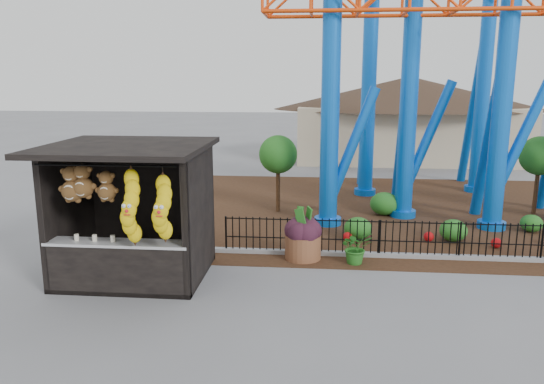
# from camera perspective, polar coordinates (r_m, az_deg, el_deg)

# --- Properties ---
(ground) EXTENTS (120.00, 120.00, 0.00)m
(ground) POSITION_cam_1_polar(r_m,az_deg,el_deg) (11.27, -1.56, -11.61)
(ground) COLOR slate
(ground) RESTS_ON ground
(mulch_bed) EXTENTS (18.00, 12.00, 0.02)m
(mulch_bed) POSITION_cam_1_polar(r_m,az_deg,el_deg) (18.99, 13.52, -1.96)
(mulch_bed) COLOR #331E11
(mulch_bed) RESTS_ON ground
(curb) EXTENTS (18.00, 0.18, 0.12)m
(curb) POSITION_cam_1_polar(r_m,az_deg,el_deg) (14.24, 16.28, -6.68)
(curb) COLOR gray
(curb) RESTS_ON ground
(prize_booth) EXTENTS (3.50, 3.40, 3.12)m
(prize_booth) POSITION_cam_1_polar(r_m,az_deg,el_deg) (12.30, -15.01, -2.46)
(prize_booth) COLOR black
(prize_booth) RESTS_ON ground
(picket_fence) EXTENTS (12.20, 0.06, 1.00)m
(picket_fence) POSITION_cam_1_polar(r_m,az_deg,el_deg) (14.31, 19.94, -4.99)
(picket_fence) COLOR black
(picket_fence) RESTS_ON ground
(roller_coaster) EXTENTS (11.00, 6.37, 10.82)m
(roller_coaster) POSITION_cam_1_polar(r_m,az_deg,el_deg) (18.95, 17.94, 17.40)
(roller_coaster) COLOR blue
(roller_coaster) RESTS_ON ground
(terracotta_planter) EXTENTS (1.12, 1.12, 0.63)m
(terracotta_planter) POSITION_cam_1_polar(r_m,az_deg,el_deg) (13.62, 3.34, -5.93)
(terracotta_planter) COLOR brown
(terracotta_planter) RESTS_ON ground
(planter_foliage) EXTENTS (0.70, 0.70, 0.64)m
(planter_foliage) POSITION_cam_1_polar(r_m,az_deg,el_deg) (13.43, 3.37, -3.35)
(planter_foliage) COLOR #301320
(planter_foliage) RESTS_ON terracotta_planter
(potted_plant) EXTENTS (0.92, 0.86, 0.85)m
(potted_plant) POSITION_cam_1_polar(r_m,az_deg,el_deg) (13.38, 9.03, -5.89)
(potted_plant) COLOR #1F5E1B
(potted_plant) RESTS_ON ground
(landscaping) EXTENTS (7.97, 3.93, 0.77)m
(landscaping) POSITION_cam_1_polar(r_m,az_deg,el_deg) (16.83, 15.78, -2.75)
(landscaping) COLOR #215D1B
(landscaping) RESTS_ON mulch_bed
(pavilion) EXTENTS (15.00, 15.00, 4.80)m
(pavilion) POSITION_cam_1_polar(r_m,az_deg,el_deg) (30.63, 14.47, 9.09)
(pavilion) COLOR #BFAD8C
(pavilion) RESTS_ON ground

